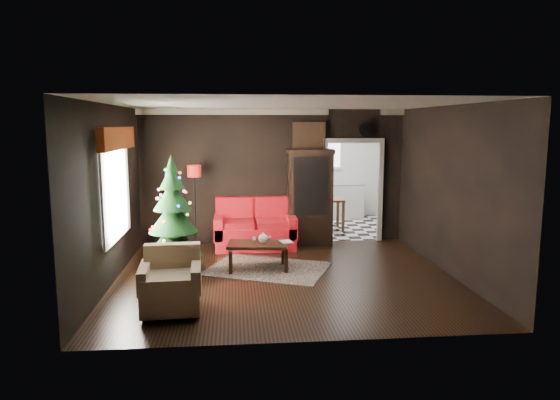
{
  "coord_description": "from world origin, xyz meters",
  "views": [
    {
      "loc": [
        -0.82,
        -7.95,
        2.48
      ],
      "look_at": [
        0.0,
        0.9,
        1.15
      ],
      "focal_mm": 32.32,
      "sensor_mm": 36.0,
      "label": 1
    }
  ],
  "objects": [
    {
      "name": "cup_a",
      "position": [
        -0.48,
        0.74,
        0.49
      ],
      "size": [
        0.07,
        0.07,
        0.05
      ],
      "primitive_type": "cylinder",
      "rotation": [
        0.0,
        0.0,
        -0.2
      ],
      "color": "white",
      "rests_on": "coffee_table"
    },
    {
      "name": "valance",
      "position": [
        -2.63,
        0.2,
        2.27
      ],
      "size": [
        0.12,
        2.1,
        0.35
      ],
      "primitive_type": "cube",
      "color": "maroon",
      "rests_on": "wall_left"
    },
    {
      "name": "ceiling",
      "position": [
        0.0,
        0.0,
        2.8
      ],
      "size": [
        5.5,
        5.5,
        0.0
      ],
      "primitive_type": "plane",
      "rotation": [
        3.14,
        0.0,
        0.0
      ],
      "color": "white",
      "rests_on": "ground"
    },
    {
      "name": "floor",
      "position": [
        0.0,
        0.0,
        0.0
      ],
      "size": [
        5.5,
        5.5,
        0.0
      ],
      "primitive_type": "plane",
      "color": "black",
      "rests_on": "ground"
    },
    {
      "name": "wall_front",
      "position": [
        0.0,
        -2.5,
        1.4
      ],
      "size": [
        5.5,
        0.0,
        5.5
      ],
      "primitive_type": "plane",
      "rotation": [
        -1.57,
        0.0,
        0.0
      ],
      "color": "black",
      "rests_on": "ground"
    },
    {
      "name": "coffee_table",
      "position": [
        -0.43,
        0.5,
        0.24
      ],
      "size": [
        1.08,
        0.72,
        0.46
      ],
      "primitive_type": null,
      "rotation": [
        0.0,
        0.0,
        -0.12
      ],
      "color": "black",
      "rests_on": "rug"
    },
    {
      "name": "christmas_tree",
      "position": [
        -1.81,
        0.22,
        1.05
      ],
      "size": [
        1.13,
        1.13,
        1.8
      ],
      "primitive_type": null,
      "rotation": [
        0.0,
        0.0,
        0.23
      ],
      "color": "black",
      "rests_on": "ground"
    },
    {
      "name": "painting",
      "position": [
        0.75,
        2.46,
        2.25
      ],
      "size": [
        0.62,
        0.05,
        0.52
      ],
      "primitive_type": "cube",
      "color": "#A57345",
      "rests_on": "wall_back"
    },
    {
      "name": "floor_lamp",
      "position": [
        -1.59,
        2.05,
        0.83
      ],
      "size": [
        0.32,
        0.32,
        1.72
      ],
      "primitive_type": null,
      "rotation": [
        0.0,
        0.0,
        0.13
      ],
      "color": "black",
      "rests_on": "ground"
    },
    {
      "name": "teapot",
      "position": [
        -0.33,
        0.47,
        0.56
      ],
      "size": [
        0.21,
        0.21,
        0.18
      ],
      "primitive_type": null,
      "rotation": [
        0.0,
        0.0,
        -0.11
      ],
      "color": "white",
      "rests_on": "coffee_table"
    },
    {
      "name": "cup_b",
      "position": [
        -0.31,
        0.53,
        0.5
      ],
      "size": [
        0.08,
        0.08,
        0.06
      ],
      "primitive_type": "cylinder",
      "rotation": [
        0.0,
        0.0,
        -0.16
      ],
      "color": "white",
      "rests_on": "coffee_table"
    },
    {
      "name": "kitchen_table",
      "position": [
        1.4,
        3.7,
        0.38
      ],
      "size": [
        0.7,
        0.7,
        0.75
      ],
      "primitive_type": null,
      "color": "brown",
      "rests_on": "ground"
    },
    {
      "name": "doorway",
      "position": [
        1.7,
        2.5,
        1.05
      ],
      "size": [
        1.1,
        0.1,
        2.1
      ],
      "primitive_type": null,
      "color": "silver",
      "rests_on": "ground"
    },
    {
      "name": "wall_left",
      "position": [
        -2.75,
        0.0,
        1.4
      ],
      "size": [
        0.0,
        5.5,
        5.5
      ],
      "primitive_type": "plane",
      "rotation": [
        1.57,
        0.0,
        1.57
      ],
      "color": "black",
      "rests_on": "ground"
    },
    {
      "name": "kitchen_window",
      "position": [
        1.7,
        5.45,
        1.7
      ],
      "size": [
        0.7,
        0.06,
        0.7
      ],
      "primitive_type": "cube",
      "color": "white",
      "rests_on": "ground"
    },
    {
      "name": "loveseat",
      "position": [
        -0.4,
        2.05,
        0.5
      ],
      "size": [
        1.7,
        0.9,
        1.0
      ],
      "primitive_type": null,
      "color": "maroon",
      "rests_on": "ground"
    },
    {
      "name": "book",
      "position": [
        -0.02,
        0.48,
        0.59
      ],
      "size": [
        0.19,
        0.06,
        0.25
      ],
      "primitive_type": "imported",
      "rotation": [
        0.0,
        0.0,
        0.22
      ],
      "color": "tan",
      "rests_on": "coffee_table"
    },
    {
      "name": "left_window",
      "position": [
        -2.71,
        0.2,
        1.45
      ],
      "size": [
        0.05,
        1.6,
        1.4
      ],
      "primitive_type": "cube",
      "color": "white",
      "rests_on": "wall_left"
    },
    {
      "name": "rug",
      "position": [
        -0.26,
        0.5,
        0.01
      ],
      "size": [
        2.4,
        2.12,
        0.01
      ],
      "primitive_type": "cube",
      "rotation": [
        0.0,
        0.0,
        -0.41
      ],
      "color": "#2E232B",
      "rests_on": "ground"
    },
    {
      "name": "wall_right",
      "position": [
        2.75,
        0.0,
        1.4
      ],
      "size": [
        0.0,
        5.5,
        5.5
      ],
      "primitive_type": "plane",
      "rotation": [
        1.57,
        0.0,
        -1.57
      ],
      "color": "black",
      "rests_on": "ground"
    },
    {
      "name": "kitchen_floor",
      "position": [
        1.7,
        4.0,
        0.0
      ],
      "size": [
        3.0,
        3.0,
        0.0
      ],
      "primitive_type": "plane",
      "color": "white",
      "rests_on": "ground"
    },
    {
      "name": "wall_back",
      "position": [
        0.0,
        2.5,
        1.4
      ],
      "size": [
        5.5,
        0.0,
        5.5
      ],
      "primitive_type": "plane",
      "rotation": [
        1.57,
        0.0,
        0.0
      ],
      "color": "black",
      "rests_on": "ground"
    },
    {
      "name": "armchair",
      "position": [
        -1.67,
        -1.42,
        0.46
      ],
      "size": [
        0.85,
        0.85,
        0.82
      ],
      "primitive_type": null,
      "rotation": [
        0.0,
        0.0,
        0.06
      ],
      "color": "tan",
      "rests_on": "ground"
    },
    {
      "name": "kitchen_counter",
      "position": [
        1.7,
        5.2,
        0.45
      ],
      "size": [
        1.8,
        0.6,
        0.9
      ],
      "primitive_type": "cube",
      "color": "silver",
      "rests_on": "ground"
    },
    {
      "name": "curio_cabinet",
      "position": [
        0.75,
        2.27,
        0.95
      ],
      "size": [
        0.9,
        0.45,
        1.9
      ],
      "primitive_type": null,
      "color": "black",
      "rests_on": "ground"
    },
    {
      "name": "wall_clock",
      "position": [
        1.95,
        2.45,
        2.38
      ],
      "size": [
        0.32,
        0.32,
        0.06
      ],
      "primitive_type": "cylinder",
      "color": "silver",
      "rests_on": "wall_back"
    }
  ]
}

